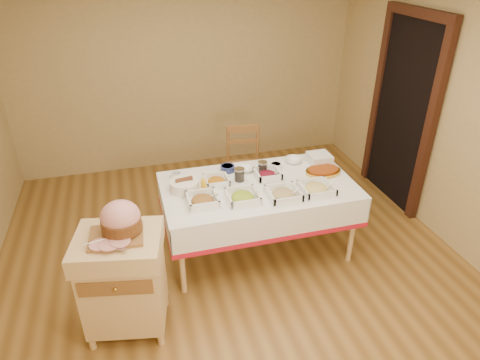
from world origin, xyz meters
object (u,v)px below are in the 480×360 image
object	(u,v)px
mustard_bottle	(204,186)
preserve_jar_right	(262,168)
butcher_cart	(124,278)
dining_chair	(244,165)
plate_stack	(319,159)
ham_on_board	(120,221)
brass_platter	(323,171)
bread_basket	(184,185)
preserve_jar_left	(239,175)
dining_table	(258,199)

from	to	relation	value
mustard_bottle	preserve_jar_right	bearing A→B (deg)	19.24
butcher_cart	dining_chair	xyz separation A→B (m)	(1.45, 1.66, -0.03)
mustard_bottle	plate_stack	xyz separation A→B (m)	(1.27, 0.26, -0.02)
butcher_cart	ham_on_board	bearing A→B (deg)	38.11
ham_on_board	brass_platter	bearing A→B (deg)	19.95
butcher_cart	dining_chair	size ratio (longest dim) A/B	0.97
preserve_jar_right	mustard_bottle	size ratio (longest dim) A/B	0.76
preserve_jar_right	mustard_bottle	world-z (taller)	mustard_bottle
ham_on_board	bread_basket	size ratio (longest dim) A/B	1.51
preserve_jar_right	bread_basket	size ratio (longest dim) A/B	0.45
dining_chair	preserve_jar_right	distance (m)	0.83
bread_basket	ham_on_board	bearing A→B (deg)	-127.74
preserve_jar_right	plate_stack	size ratio (longest dim) A/B	0.56
ham_on_board	preserve_jar_right	size ratio (longest dim) A/B	3.34
ham_on_board	preserve_jar_left	xyz separation A→B (m)	(1.11, 0.78, -0.19)
butcher_cart	plate_stack	world-z (taller)	butcher_cart
butcher_cart	mustard_bottle	bearing A→B (deg)	41.31
dining_chair	ham_on_board	bearing A→B (deg)	-130.78
mustard_bottle	bread_basket	bearing A→B (deg)	151.62
mustard_bottle	brass_platter	bearing A→B (deg)	2.74
bread_basket	brass_platter	world-z (taller)	bread_basket
mustard_bottle	bread_basket	xyz separation A→B (m)	(-0.16, 0.09, -0.02)
dining_chair	mustard_bottle	xyz separation A→B (m)	(-0.67, -0.98, 0.36)
ham_on_board	mustard_bottle	world-z (taller)	ham_on_board
preserve_jar_left	preserve_jar_right	distance (m)	0.28
mustard_bottle	plate_stack	bearing A→B (deg)	11.58
butcher_cart	ham_on_board	size ratio (longest dim) A/B	2.19
butcher_cart	preserve_jar_left	distance (m)	1.44
mustard_bottle	bread_basket	world-z (taller)	mustard_bottle
dining_chair	plate_stack	world-z (taller)	dining_chair
butcher_cart	dining_chair	distance (m)	2.20
preserve_jar_right	preserve_jar_left	bearing A→B (deg)	-160.61
dining_table	mustard_bottle	world-z (taller)	mustard_bottle
bread_basket	preserve_jar_right	bearing A→B (deg)	9.47
butcher_cart	ham_on_board	xyz separation A→B (m)	(0.04, 0.03, 0.50)
dining_table	brass_platter	world-z (taller)	brass_platter
preserve_jar_right	bread_basket	world-z (taller)	preserve_jar_right
plate_stack	brass_platter	distance (m)	0.21
preserve_jar_right	brass_platter	size ratio (longest dim) A/B	0.34
butcher_cart	preserve_jar_right	distance (m)	1.71
butcher_cart	dining_chair	world-z (taller)	dining_chair
preserve_jar_right	mustard_bottle	xyz separation A→B (m)	(-0.64, -0.22, 0.02)
brass_platter	ham_on_board	bearing A→B (deg)	-160.05
butcher_cart	brass_platter	world-z (taller)	butcher_cart
butcher_cart	preserve_jar_right	size ratio (longest dim) A/B	7.32
mustard_bottle	brass_platter	size ratio (longest dim) A/B	0.45
dining_chair	mustard_bottle	bearing A→B (deg)	-124.36
preserve_jar_left	brass_platter	size ratio (longest dim) A/B	0.36
preserve_jar_left	bread_basket	distance (m)	0.54
preserve_jar_left	mustard_bottle	xyz separation A→B (m)	(-0.37, -0.13, 0.01)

